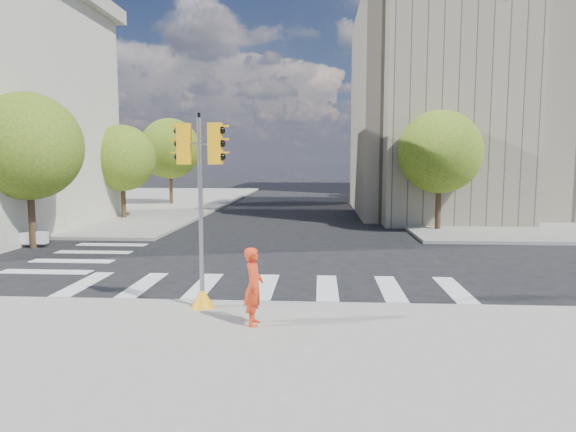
% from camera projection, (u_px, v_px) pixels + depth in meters
% --- Properties ---
extents(ground, '(160.00, 160.00, 0.00)m').
position_uv_depth(ground, '(275.00, 272.00, 16.85)').
color(ground, black).
rests_on(ground, ground).
extents(sidewalk_far_right, '(28.00, 40.00, 0.15)m').
position_uv_depth(sidewalk_far_right, '(550.00, 204.00, 41.38)').
color(sidewalk_far_right, gray).
rests_on(sidewalk_far_right, ground).
extents(sidewalk_far_left, '(28.00, 40.00, 0.15)m').
position_uv_depth(sidewalk_far_left, '(69.00, 202.00, 43.88)').
color(sidewalk_far_left, gray).
rests_on(sidewalk_far_left, ground).
extents(civic_building, '(26.00, 16.00, 19.39)m').
position_uv_depth(civic_building, '(533.00, 105.00, 34.04)').
color(civic_building, gray).
rests_on(civic_building, ground).
extents(office_tower, '(20.00, 18.00, 30.00)m').
position_uv_depth(office_tower, '(511.00, 54.00, 55.49)').
color(office_tower, '#9EA0A3').
rests_on(office_tower, ground).
extents(tree_lw_near, '(4.40, 4.40, 6.41)m').
position_uv_depth(tree_lw_near, '(28.00, 147.00, 21.01)').
color(tree_lw_near, '#382616').
rests_on(tree_lw_near, ground).
extents(tree_lw_mid, '(4.00, 4.00, 5.77)m').
position_uv_depth(tree_lw_mid, '(122.00, 158.00, 30.98)').
color(tree_lw_mid, '#382616').
rests_on(tree_lw_mid, ground).
extents(tree_lw_far, '(4.80, 4.80, 6.95)m').
position_uv_depth(tree_lw_far, '(170.00, 149.00, 40.82)').
color(tree_lw_far, '#382616').
rests_on(tree_lw_far, ground).
extents(tree_re_near, '(4.20, 4.20, 6.16)m').
position_uv_depth(tree_re_near, '(440.00, 152.00, 25.85)').
color(tree_re_near, '#382616').
rests_on(tree_re_near, ground).
extents(tree_re_mid, '(4.60, 4.60, 6.66)m').
position_uv_depth(tree_re_mid, '(402.00, 150.00, 37.73)').
color(tree_re_mid, '#382616').
rests_on(tree_re_mid, ground).
extents(tree_re_far, '(4.00, 4.00, 5.88)m').
position_uv_depth(tree_re_far, '(383.00, 158.00, 49.68)').
color(tree_re_far, '#382616').
rests_on(tree_re_far, ground).
extents(lamp_near, '(0.35, 0.18, 8.11)m').
position_uv_depth(lamp_near, '(433.00, 144.00, 29.73)').
color(lamp_near, black).
rests_on(lamp_near, sidewalk_far_right).
extents(lamp_far, '(0.35, 0.18, 8.11)m').
position_uv_depth(lamp_far, '(397.00, 149.00, 43.62)').
color(lamp_far, black).
rests_on(lamp_far, sidewalk_far_right).
extents(traffic_signal, '(1.08, 0.56, 4.60)m').
position_uv_depth(traffic_signal, '(201.00, 227.00, 12.08)').
color(traffic_signal, '#FFAE0D').
rests_on(traffic_signal, sidewalk_near).
extents(photographer, '(0.41, 0.62, 1.68)m').
position_uv_depth(photographer, '(254.00, 286.00, 10.92)').
color(photographer, red).
rests_on(photographer, sidewalk_near).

